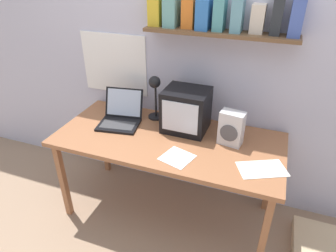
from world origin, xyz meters
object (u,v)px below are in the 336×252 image
Objects in this scene: floor_cushion at (321,246)px; loose_paper_near_monitor at (177,157)px; juice_glass at (235,124)px; laptop at (121,115)px; corner_desk at (168,144)px; desk_lamp at (155,91)px; printed_handout at (262,169)px; space_heater at (231,128)px; crt_monitor at (186,110)px.

loose_paper_near_monitor is at bearing -167.64° from floor_cushion.
juice_glass is 0.58m from loose_paper_near_monitor.
laptop reaches higher than juice_glass.
loose_paper_near_monitor reaches higher than corner_desk.
juice_glass reaches higher than loose_paper_near_monitor.
loose_paper_near_monitor is (-0.30, -0.50, -0.05)m from juice_glass.
desk_lamp is 1.11× the size of printed_handout.
juice_glass is 0.50m from printed_handout.
laptop is at bearing 167.92° from printed_handout.
corner_desk is 0.71m from printed_handout.
space_heater is 0.73× the size of printed_handout.
corner_desk is 0.54m from juice_glass.
crt_monitor is at bearing 172.26° from floor_cushion.
loose_paper_near_monitor is 0.61× the size of floor_cushion.
printed_handout reaches higher than floor_cushion.
desk_lamp is 3.11× the size of juice_glass.
corner_desk is 13.64× the size of juice_glass.
corner_desk is at bearing -147.39° from juice_glass.
corner_desk is 0.29m from crt_monitor.
space_heater is at bearing 137.10° from printed_handout.
crt_monitor is 2.71× the size of juice_glass.
desk_lamp is 0.67m from space_heater.
corner_desk is 6.71× the size of space_heater.
juice_glass reaches higher than corner_desk.
printed_handout is (1.13, -0.24, -0.06)m from laptop.
space_heater is (0.36, -0.09, -0.04)m from crt_monitor.
space_heater is (0.64, -0.14, -0.13)m from desk_lamp.
crt_monitor is 0.84× the size of floor_cushion.
laptop is at bearing -172.03° from space_heater.
printed_handout is at bearing -162.52° from floor_cushion.
printed_handout is at bearing -21.26° from laptop.
laptop is 0.90m from juice_glass.
loose_paper_near_monitor is (0.34, -0.44, -0.25)m from desk_lamp.
juice_glass is (0.44, 0.28, 0.12)m from corner_desk.
desk_lamp is (-0.28, 0.05, 0.09)m from crt_monitor.
crt_monitor reaches higher than corner_desk.
corner_desk is at bearing -21.51° from laptop.
laptop is 1.48× the size of space_heater.
floor_cushion is (1.21, 0.02, -0.64)m from corner_desk.
crt_monitor is at bearing 152.53° from printed_handout.
laptop is 0.67m from loose_paper_near_monitor.
space_heater is at bearing -89.33° from juice_glass.
floor_cushion is (0.77, -0.27, -0.75)m from juice_glass.
printed_handout is (0.55, 0.07, 0.00)m from loose_paper_near_monitor.
juice_glass is at bearing 160.98° from floor_cushion.
desk_lamp is (0.25, 0.13, 0.19)m from laptop.
crt_monitor is 0.90× the size of laptop.
crt_monitor is at bearing -28.26° from desk_lamp.
printed_handout is (0.89, -0.37, -0.25)m from desk_lamp.
loose_paper_near_monitor is (0.15, -0.22, 0.06)m from corner_desk.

